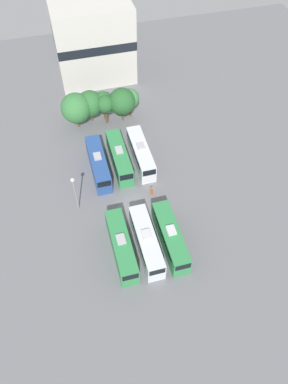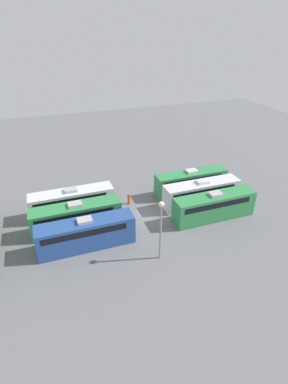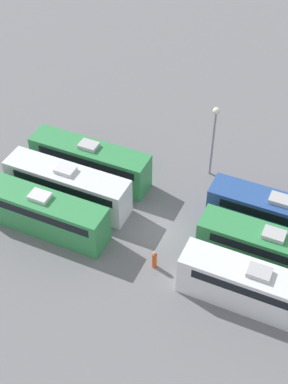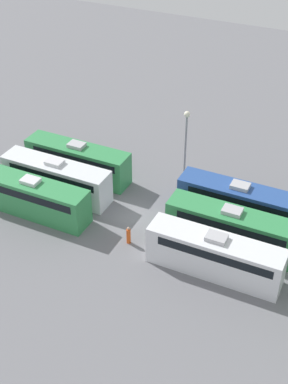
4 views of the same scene
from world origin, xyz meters
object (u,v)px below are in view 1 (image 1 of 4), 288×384
object	(u,v)px
tree_1	(90,104)
tree_4	(122,102)
bus_4	(119,157)
tree_5	(130,98)
bus_5	(141,153)
tree_0	(76,108)
bus_0	(121,245)
bus_2	(170,237)
light_pole	(74,188)
tree_3	(105,104)
tree_2	(103,102)
bus_3	(98,163)
depot_building	(94,41)
worker_person	(152,191)
bus_1	(146,241)

from	to	relation	value
tree_1	tree_4	bearing A→B (deg)	-12.75
bus_4	tree_5	world-z (taller)	tree_5
bus_5	tree_4	distance (m)	11.74
tree_0	tree_1	xyz separation A→B (m)	(2.73, 0.91, -0.21)
bus_5	tree_0	distance (m)	15.08
bus_0	bus_2	xyz separation A→B (m)	(7.06, -0.39, 0.00)
light_pole	tree_3	bearing A→B (deg)	66.03
bus_5	bus_4	bearing A→B (deg)	179.45
tree_0	tree_2	size ratio (longest dim) A/B	1.20
bus_4	tree_0	bearing A→B (deg)	113.94
tree_1	tree_4	size ratio (longest dim) A/B	0.95
bus_4	bus_5	size ratio (longest dim) A/B	1.00
tree_2	bus_5	bearing A→B (deg)	-73.46
tree_2	bus_0	bearing A→B (deg)	-96.68
bus_0	bus_3	distance (m)	16.46
bus_4	depot_building	world-z (taller)	depot_building
bus_2	depot_building	distance (m)	45.19
light_pole	tree_2	xyz separation A→B (m)	(8.27, 20.24, -1.02)
bus_2	tree_0	bearing A→B (deg)	106.75
light_pole	bus_3	bearing A→B (deg)	56.66
worker_person	tree_3	world-z (taller)	tree_3
bus_5	tree_5	distance (m)	12.61
light_pole	tree_2	bearing A→B (deg)	67.78
bus_5	tree_3	distance (m)	12.26
bus_4	tree_3	distance (m)	11.66
bus_1	tree_1	bearing A→B (deg)	94.90
bus_0	worker_person	distance (m)	11.65
bus_0	bus_2	world-z (taller)	same
bus_2	light_pole	world-z (taller)	light_pole
bus_2	tree_4	world-z (taller)	tree_4
bus_3	bus_0	bearing A→B (deg)	-89.37
bus_3	bus_2	bearing A→B (deg)	-66.73
tree_5	depot_building	size ratio (longest dim) A/B	0.37
bus_0	tree_2	distance (m)	29.96
tree_0	tree_1	world-z (taller)	tree_0
bus_0	bus_5	distance (m)	18.41
tree_3	tree_5	bearing A→B (deg)	11.03
bus_2	bus_4	world-z (taller)	same
tree_4	tree_5	world-z (taller)	tree_4
tree_2	tree_5	world-z (taller)	tree_2
bus_1	tree_3	xyz separation A→B (m)	(0.04, 28.53, 2.46)
tree_2	depot_building	world-z (taller)	depot_building
tree_4	tree_0	bearing A→B (deg)	177.35
bus_0	tree_1	bearing A→B (deg)	88.05
bus_4	tree_0	distance (m)	13.16
tree_4	tree_5	xyz separation A→B (m)	(1.69, 0.90, -0.28)
bus_3	depot_building	size ratio (longest dim) A/B	0.69
bus_0	bus_1	bearing A→B (deg)	-2.99
bus_5	tree_3	xyz separation A→B (m)	(-3.66, 11.43, 2.46)
bus_4	tree_2	size ratio (longest dim) A/B	1.85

